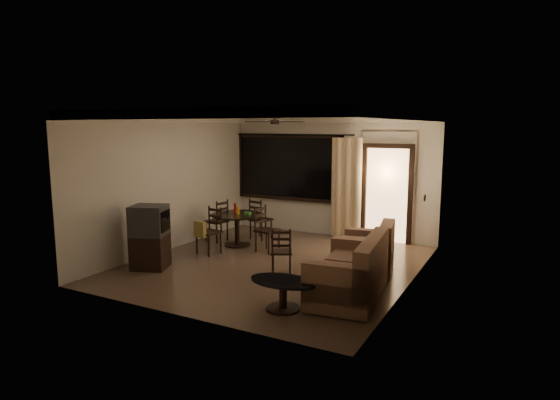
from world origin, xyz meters
The scene contains 12 objects.
ground centered at (0.00, 0.00, 0.00)m, with size 5.50×5.50×0.00m, color #7F6651.
room_shell centered at (0.59, 1.77, 1.83)m, with size 5.50×6.70×5.50m.
dining_table centered at (-1.40, 0.85, 0.55)m, with size 1.12×1.12×0.92m.
dining_chair_west centered at (-2.04, 0.99, 0.28)m, with size 0.48×0.48×0.95m.
dining_chair_east centered at (-0.58, 0.71, 0.28)m, with size 0.48×0.48×0.95m.
dining_chair_south centered at (-1.54, 0.01, 0.31)m, with size 0.48×0.53×0.95m.
dining_chair_north centered at (-1.27, 1.63, 0.28)m, with size 0.48×0.48×0.95m.
tv_cabinet centered at (-1.90, -1.28, 0.58)m, with size 0.76×0.73×1.16m.
sofa centered at (1.87, -1.00, 0.37)m, with size 1.12×1.83×0.93m.
armchair centered at (1.73, 0.34, 0.37)m, with size 1.04×1.04×0.90m.
coffee_table centered at (1.16, -1.90, 0.29)m, with size 0.99×0.59×0.43m.
side_chair centered at (0.38, -0.47, 0.25)m, with size 0.50×0.50×0.84m.
Camera 1 is at (4.09, -7.48, 2.56)m, focal length 30.00 mm.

